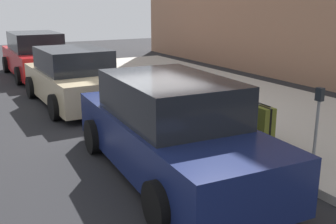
% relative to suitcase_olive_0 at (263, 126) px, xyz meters
% --- Properties ---
extents(ground_plane, '(40.00, 40.00, 0.00)m').
position_rel_suitcase_olive_0_xyz_m(ground_plane, '(3.70, 0.59, -0.51)').
color(ground_plane, black).
extents(sidewalk_curb, '(18.00, 5.00, 0.14)m').
position_rel_suitcase_olive_0_xyz_m(sidewalk_curb, '(3.70, -1.91, -0.44)').
color(sidewalk_curb, '#ADA89E').
rests_on(sidewalk_curb, ground_plane).
extents(suitcase_olive_0, '(0.41, 0.28, 0.79)m').
position_rel_suitcase_olive_0_xyz_m(suitcase_olive_0, '(0.00, 0.00, 0.00)').
color(suitcase_olive_0, '#59601E').
rests_on(suitcase_olive_0, sidewalk_curb).
extents(suitcase_black_1, '(0.47, 0.27, 0.90)m').
position_rel_suitcase_olive_0_xyz_m(suitcase_black_1, '(0.56, 0.11, -0.05)').
color(suitcase_black_1, black).
rests_on(suitcase_black_1, sidewalk_curb).
extents(suitcase_silver_2, '(0.36, 0.20, 1.08)m').
position_rel_suitcase_olive_0_xyz_m(suitcase_silver_2, '(1.10, 0.01, 0.03)').
color(suitcase_silver_2, '#9EA0A8').
rests_on(suitcase_silver_2, sidewalk_curb).
extents(suitcase_maroon_3, '(0.35, 0.21, 0.98)m').
position_rel_suitcase_olive_0_xyz_m(suitcase_maroon_3, '(1.58, -0.00, 0.02)').
color(suitcase_maroon_3, maroon).
rests_on(suitcase_maroon_3, sidewalk_curb).
extents(suitcase_teal_4, '(0.45, 0.24, 0.64)m').
position_rel_suitcase_olive_0_xyz_m(suitcase_teal_4, '(2.11, 0.07, -0.07)').
color(suitcase_teal_4, '#0F606B').
rests_on(suitcase_teal_4, sidewalk_curb).
extents(suitcase_red_5, '(0.39, 0.26, 0.85)m').
position_rel_suitcase_olive_0_xyz_m(suitcase_red_5, '(2.65, 0.08, -0.07)').
color(suitcase_red_5, red).
rests_on(suitcase_red_5, sidewalk_curb).
extents(suitcase_navy_6, '(0.38, 0.24, 0.65)m').
position_rel_suitcase_olive_0_xyz_m(suitcase_navy_6, '(3.17, 0.00, -0.07)').
color(suitcase_navy_6, navy).
rests_on(suitcase_navy_6, sidewalk_curb).
extents(fire_hydrant, '(0.39, 0.21, 0.80)m').
position_rel_suitcase_olive_0_xyz_m(fire_hydrant, '(3.85, 0.05, 0.05)').
color(fire_hydrant, '#99999E').
rests_on(fire_hydrant, sidewalk_curb).
extents(bollard_post, '(0.13, 0.13, 0.75)m').
position_rel_suitcase_olive_0_xyz_m(bollard_post, '(4.58, 0.20, 0.01)').
color(bollard_post, '#333338').
rests_on(bollard_post, sidewalk_curb).
extents(parking_meter, '(0.12, 0.09, 1.27)m').
position_rel_suitcase_olive_0_xyz_m(parking_meter, '(-1.05, -0.20, 0.46)').
color(parking_meter, slate).
rests_on(parking_meter, sidewalk_curb).
extents(parked_car_navy_0, '(4.81, 2.14, 1.62)m').
position_rel_suitcase_olive_0_xyz_m(parked_car_navy_0, '(-0.02, 2.04, 0.25)').
color(parked_car_navy_0, '#141E4C').
rests_on(parked_car_navy_0, ground_plane).
extents(parked_car_beige_1, '(4.35, 2.06, 1.55)m').
position_rel_suitcase_olive_0_xyz_m(parked_car_beige_1, '(5.38, 2.04, 0.22)').
color(parked_car_beige_1, tan).
rests_on(parked_car_beige_1, ground_plane).
extents(parked_car_red_2, '(4.78, 2.05, 1.66)m').
position_rel_suitcase_olive_0_xyz_m(parked_car_red_2, '(10.40, 2.04, 0.27)').
color(parked_car_red_2, '#AD1619').
rests_on(parked_car_red_2, ground_plane).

